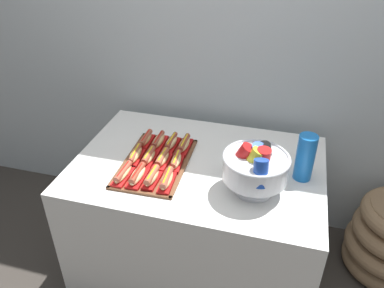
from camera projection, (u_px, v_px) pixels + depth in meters
name	position (u px, v px, depth m)	size (l,w,h in m)	color
ground_plane	(197.00, 260.00, 2.44)	(10.00, 10.00, 0.00)	#38332D
back_wall	(225.00, 30.00, 2.22)	(6.00, 0.10, 2.60)	#B2BCC1
buffet_table	(198.00, 213.00, 2.23)	(1.31, 0.90, 0.76)	white
serving_tray	(156.00, 163.00, 2.03)	(0.35, 0.53, 0.01)	brown
hot_dog_0	(123.00, 174.00, 1.90)	(0.06, 0.18, 0.06)	red
hot_dog_1	(138.00, 176.00, 1.88)	(0.07, 0.17, 0.06)	#B21414
hot_dog_2	(152.00, 177.00, 1.87)	(0.06, 0.15, 0.07)	#B21414
hot_dog_3	(167.00, 180.00, 1.85)	(0.07, 0.17, 0.06)	#B21414
hot_dog_4	(135.00, 155.00, 2.03)	(0.07, 0.19, 0.06)	#B21414
hot_dog_5	(149.00, 157.00, 2.02)	(0.06, 0.16, 0.06)	#B21414
hot_dog_6	(162.00, 159.00, 2.00)	(0.07, 0.16, 0.06)	red
hot_dog_7	(176.00, 161.00, 1.99)	(0.07, 0.16, 0.06)	#B21414
hot_dog_8	(146.00, 140.00, 2.17)	(0.06, 0.16, 0.06)	red
hot_dog_9	(158.00, 141.00, 2.15)	(0.07, 0.17, 0.06)	red
hot_dog_10	(171.00, 143.00, 2.14)	(0.06, 0.17, 0.06)	#B21414
hot_dog_11	(184.00, 145.00, 2.12)	(0.06, 0.17, 0.06)	#B21414
punch_bowl	(256.00, 166.00, 1.77)	(0.31, 0.31, 0.26)	silver
cup_stack	(305.00, 157.00, 1.86)	(0.09, 0.09, 0.24)	blue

